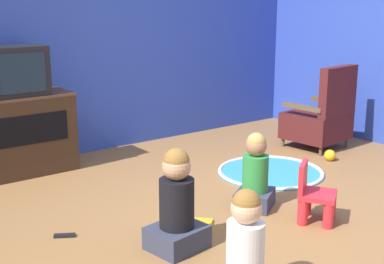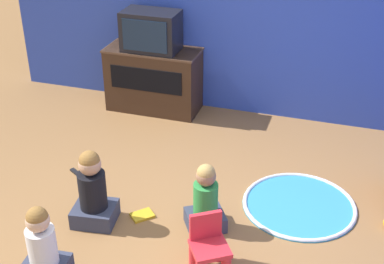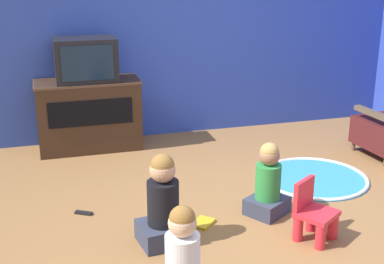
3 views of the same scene
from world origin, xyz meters
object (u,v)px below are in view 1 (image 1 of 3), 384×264
black_armchair (321,118)px  tv_cabinet (14,134)px  child_watching_center (255,175)px  toy_ball (330,155)px  book (202,224)px  television (9,71)px  yellow_kid_chair (314,198)px  remote_control (65,236)px  child_watching_left (177,206)px  child_watching_right (245,251)px

black_armchair → tv_cabinet: bearing=-26.2°
child_watching_center → toy_ball: bearing=-15.5°
black_armchair → book: bearing=14.9°
television → book: 2.35m
television → yellow_kid_chair: 2.95m
television → remote_control: bearing=-98.1°
child_watching_center → toy_ball: child_watching_center is taller
tv_cabinet → remote_control: size_ratio=7.40×
toy_ball → black_armchair: bearing=52.4°
black_armchair → remote_control: bearing=2.2°
black_armchair → child_watching_left: bearing=15.7°
remote_control → child_watching_left: bearing=161.5°
toy_ball → book: bearing=-166.7°
child_watching_center → book: bearing=151.7°
child_watching_center → child_watching_right: child_watching_right is taller
toy_ball → television: bearing=151.0°
television → tv_cabinet: bearing=90.0°
tv_cabinet → book: tv_cabinet is taller
yellow_kid_chair → television: bearing=86.3°
black_armchair → remote_control: black_armchair is taller
tv_cabinet → child_watching_center: bearing=-58.1°
tv_cabinet → yellow_kid_chair: bearing=-60.3°
tv_cabinet → television: size_ratio=1.74×
television → child_watching_center: television is taller
yellow_kid_chair → child_watching_right: (-1.15, -0.47, 0.09)m
toy_ball → book: size_ratio=0.50×
black_armchair → toy_ball: (-0.31, -0.40, -0.29)m
black_armchair → toy_ball: size_ratio=7.96×
tv_cabinet → remote_control: (-0.22, -1.61, -0.39)m
television → toy_ball: 3.30m
yellow_kid_chair → remote_control: yellow_kid_chair is taller
book → child_watching_left: bearing=160.4°
book → remote_control: bearing=107.6°
black_armchair → yellow_kid_chair: (-1.65, -1.33, -0.16)m
tv_cabinet → black_armchair: 3.28m
yellow_kid_chair → remote_control: size_ratio=3.02×
book → toy_ball: bearing=-33.0°
child_watching_right → toy_ball: (2.49, 1.40, -0.22)m
television → black_armchair: television is taller
television → book: size_ratio=2.74×
child_watching_left → book: child_watching_left is taller
tv_cabinet → child_watching_right: tv_cabinet is taller
yellow_kid_chair → remote_control: bearing=118.1°
tv_cabinet → book: (0.68, -2.05, -0.39)m
television → toy_ball: (2.76, -1.53, -0.94)m
child_watching_right → book: 1.03m
television → child_watching_left: (0.32, -2.21, -0.70)m
tv_cabinet → television: 0.60m
television → toy_ball: bearing=-29.0°
child_watching_left → remote_control: child_watching_left is taller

